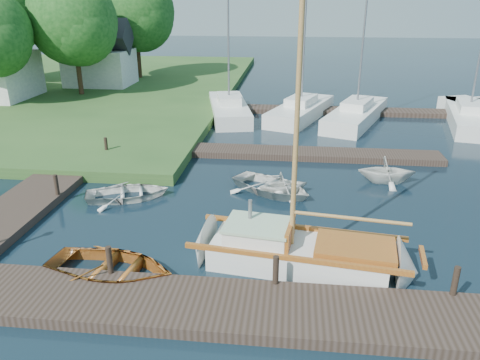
# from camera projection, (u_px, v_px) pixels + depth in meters

# --- Properties ---
(ground) EXTENTS (160.00, 160.00, 0.00)m
(ground) POSITION_uv_depth(u_px,v_px,m) (240.00, 210.00, 17.22)
(ground) COLOR black
(ground) RESTS_ON ground
(near_dock) EXTENTS (18.00, 2.20, 0.30)m
(near_dock) POSITION_uv_depth(u_px,v_px,m) (213.00, 307.00, 11.61)
(near_dock) COLOR #2F231B
(near_dock) RESTS_ON ground
(left_dock) EXTENTS (2.20, 18.00, 0.30)m
(left_dock) POSITION_uv_depth(u_px,v_px,m) (58.00, 178.00, 19.84)
(left_dock) COLOR #2F231B
(left_dock) RESTS_ON ground
(far_dock) EXTENTS (14.00, 1.60, 0.30)m
(far_dock) POSITION_uv_depth(u_px,v_px,m) (295.00, 153.00, 22.97)
(far_dock) COLOR #2F231B
(far_dock) RESTS_ON ground
(pontoon) EXTENTS (30.00, 1.60, 0.30)m
(pontoon) POSITION_uv_depth(u_px,v_px,m) (417.00, 113.00, 30.92)
(pontoon) COLOR #2F231B
(pontoon) RESTS_ON ground
(mooring_post_1) EXTENTS (0.16, 0.16, 0.80)m
(mooring_post_1) POSITION_uv_depth(u_px,v_px,m) (109.00, 260.00, 12.65)
(mooring_post_1) COLOR black
(mooring_post_1) RESTS_ON near_dock
(mooring_post_2) EXTENTS (0.16, 0.16, 0.80)m
(mooring_post_2) POSITION_uv_depth(u_px,v_px,m) (276.00, 270.00, 12.18)
(mooring_post_2) COLOR black
(mooring_post_2) RESTS_ON near_dock
(mooring_post_3) EXTENTS (0.16, 0.16, 0.80)m
(mooring_post_3) POSITION_uv_depth(u_px,v_px,m) (455.00, 281.00, 11.72)
(mooring_post_3) COLOR black
(mooring_post_3) RESTS_ON near_dock
(mooring_post_4) EXTENTS (0.16, 0.16, 0.80)m
(mooring_post_4) POSITION_uv_depth(u_px,v_px,m) (56.00, 185.00, 17.69)
(mooring_post_4) COLOR black
(mooring_post_4) RESTS_ON left_dock
(mooring_post_5) EXTENTS (0.16, 0.16, 0.80)m
(mooring_post_5) POSITION_uv_depth(u_px,v_px,m) (106.00, 146.00, 22.31)
(mooring_post_5) COLOR black
(mooring_post_5) RESTS_ON left_dock
(sailboat) EXTENTS (7.35, 2.91, 9.83)m
(sailboat) POSITION_uv_depth(u_px,v_px,m) (303.00, 255.00, 13.58)
(sailboat) COLOR silver
(sailboat) RESTS_ON ground
(dinghy) EXTENTS (4.02, 3.13, 0.76)m
(dinghy) POSITION_uv_depth(u_px,v_px,m) (110.00, 264.00, 13.06)
(dinghy) COLOR maroon
(dinghy) RESTS_ON ground
(tender_a) EXTENTS (3.72, 3.16, 0.65)m
(tender_a) POSITION_uv_depth(u_px,v_px,m) (127.00, 191.00, 18.11)
(tender_a) COLOR silver
(tender_a) RESTS_ON ground
(tender_b) EXTENTS (2.42, 2.26, 1.04)m
(tender_b) POSITION_uv_depth(u_px,v_px,m) (284.00, 182.00, 18.41)
(tender_b) COLOR silver
(tender_b) RESTS_ON ground
(tender_c) EXTENTS (4.28, 4.01, 0.72)m
(tender_c) POSITION_uv_depth(u_px,v_px,m) (272.00, 184.00, 18.66)
(tender_c) COLOR silver
(tender_c) RESTS_ON ground
(tender_d) EXTENTS (2.35, 2.03, 1.24)m
(tender_d) POSITION_uv_depth(u_px,v_px,m) (387.00, 169.00, 19.58)
(tender_d) COLOR silver
(tender_d) RESTS_ON ground
(marina_boat_0) EXTENTS (3.85, 8.11, 11.16)m
(marina_boat_0) POSITION_uv_depth(u_px,v_px,m) (229.00, 108.00, 30.50)
(marina_boat_0) COLOR silver
(marina_boat_0) RESTS_ON ground
(marina_boat_1) EXTENTS (4.64, 7.78, 9.62)m
(marina_boat_1) POSITION_uv_depth(u_px,v_px,m) (301.00, 109.00, 30.06)
(marina_boat_1) COLOR silver
(marina_boat_1) RESTS_ON ground
(marina_boat_2) EXTENTS (4.99, 8.48, 10.94)m
(marina_boat_2) POSITION_uv_depth(u_px,v_px,m) (356.00, 113.00, 29.12)
(marina_boat_2) COLOR silver
(marina_boat_2) RESTS_ON ground
(marina_boat_4) EXTENTS (3.88, 8.76, 11.21)m
(marina_boat_4) POSITION_uv_depth(u_px,v_px,m) (469.00, 115.00, 28.53)
(marina_boat_4) COLOR silver
(marina_boat_4) RESTS_ON ground
(house_c) EXTENTS (5.25, 4.00, 5.28)m
(house_c) POSITION_uv_depth(u_px,v_px,m) (99.00, 59.00, 38.06)
(house_c) COLOR beige
(house_c) RESTS_ON shore
(tree_3) EXTENTS (6.41, 6.38, 8.74)m
(tree_3) POSITION_uv_depth(u_px,v_px,m) (73.00, 19.00, 33.23)
(tree_3) COLOR #332114
(tree_3) RESTS_ON shore
(tree_7) EXTENTS (6.83, 6.83, 9.38)m
(tree_7) POSITION_uv_depth(u_px,v_px,m) (135.00, 10.00, 40.27)
(tree_7) COLOR #332114
(tree_7) RESTS_ON shore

